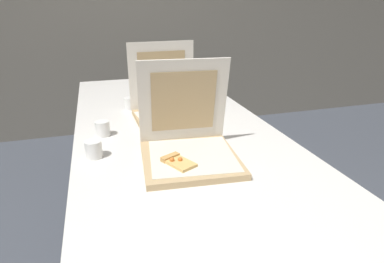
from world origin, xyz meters
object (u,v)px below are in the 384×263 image
Objects in this scene: pizza_box_middle at (170,108)px; cup_white_mid at (103,129)px; pizza_box_front at (188,146)px; table at (177,141)px; cup_white_far at (130,104)px; cup_white_near_center at (94,149)px.

pizza_box_middle reaches higher than cup_white_mid.
table is at bearing 89.90° from pizza_box_front.
pizza_box_front is at bearing -47.40° from cup_white_mid.
cup_white_mid reaches higher than table.
table is 0.29m from pizza_box_front.
table is 34.54× the size of cup_white_mid.
cup_white_near_center is at bearing -109.78° from cup_white_far.
cup_white_far is at bearing 70.22° from cup_white_near_center.
table is 34.54× the size of cup_white_near_center.
cup_white_far is 1.00× the size of cup_white_near_center.
cup_white_mid is at bearing -160.14° from pizza_box_middle.
cup_white_mid is at bearing -114.82° from cup_white_far.
cup_white_near_center is at bearing -139.40° from pizza_box_middle.
pizza_box_front reaches higher than table.
cup_white_mid is 0.21m from cup_white_near_center.
table is at bearing 25.21° from cup_white_near_center.
cup_white_far is (-0.13, 0.65, -0.02)m from pizza_box_front.
cup_white_mid is 1.00× the size of cup_white_near_center.
cup_white_near_center is (-0.04, -0.21, 0.00)m from cup_white_mid.
cup_white_mid and cup_white_far have the same top height.
table is at bearing -6.94° from cup_white_mid.
pizza_box_middle reaches higher than pizza_box_front.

